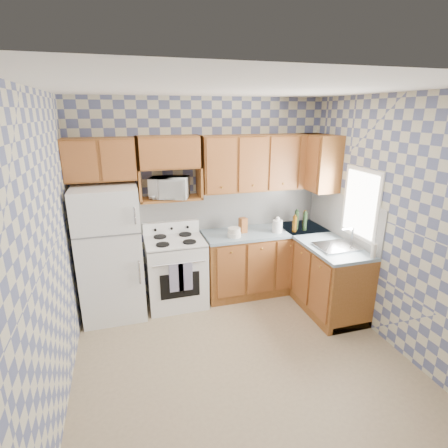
{
  "coord_description": "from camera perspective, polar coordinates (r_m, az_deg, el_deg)",
  "views": [
    {
      "loc": [
        -1.05,
        -3.0,
        2.51
      ],
      "look_at": [
        0.05,
        0.75,
        1.25
      ],
      "focal_mm": 28.0,
      "sensor_mm": 36.0,
      "label": 1
    }
  ],
  "objects": [
    {
      "name": "bottle_1",
      "position": [
        5.01,
        13.07,
        0.42
      ],
      "size": [
        0.06,
        0.06,
        0.26
      ],
      "primitive_type": "cylinder",
      "color": "black",
      "rests_on": "countertop_back"
    },
    {
      "name": "upper_cabinets_right",
      "position": [
        5.02,
        15.04,
        9.71
      ],
      "size": [
        0.33,
        0.7,
        0.74
      ],
      "primitive_type": "cube",
      "color": "brown",
      "rests_on": "right_wall"
    },
    {
      "name": "base_cabinets_back",
      "position": [
        5.13,
        6.63,
        -6.07
      ],
      "size": [
        1.75,
        0.6,
        0.88
      ],
      "primitive_type": "cube",
      "color": "brown",
      "rests_on": "floor"
    },
    {
      "name": "bottle_2",
      "position": [
        5.12,
        13.01,
        0.69
      ],
      "size": [
        0.06,
        0.06,
        0.24
      ],
      "primitive_type": "cylinder",
      "color": "#4D2D08",
      "rests_on": "countertop_back"
    },
    {
      "name": "right_wall",
      "position": [
        4.23,
        25.08,
        0.23
      ],
      "size": [
        0.02,
        3.2,
        2.7
      ],
      "primitive_type": "cube",
      "color": "slate",
      "rests_on": "ground"
    },
    {
      "name": "bottle_0",
      "position": [
        5.01,
        11.74,
        0.62
      ],
      "size": [
        0.06,
        0.06,
        0.27
      ],
      "primitive_type": "cylinder",
      "color": "black",
      "rests_on": "countertop_back"
    },
    {
      "name": "knife_block",
      "position": [
        4.8,
        3.12,
        -0.19
      ],
      "size": [
        0.11,
        0.11,
        0.21
      ],
      "primitive_type": "cube",
      "rotation": [
        0.0,
        0.0,
        0.21
      ],
      "color": "brown",
      "rests_on": "countertop_back"
    },
    {
      "name": "stove_body",
      "position": [
        4.78,
        -7.85,
        -7.83
      ],
      "size": [
        0.76,
        0.65,
        0.9
      ],
      "primitive_type": "cube",
      "color": "white",
      "rests_on": "floor"
    },
    {
      "name": "bottle_3",
      "position": [
        4.92,
        11.43,
        -0.02
      ],
      "size": [
        0.06,
        0.06,
        0.22
      ],
      "primitive_type": "cylinder",
      "color": "#4D2D08",
      "rests_on": "countertop_back"
    },
    {
      "name": "backsplash_right",
      "position": [
        4.87,
        18.7,
        1.28
      ],
      "size": [
        0.02,
        1.6,
        0.56
      ],
      "primitive_type": "cube",
      "color": "white",
      "rests_on": "right_wall"
    },
    {
      "name": "refrigerator",
      "position": [
        4.57,
        -18.04,
        -4.48
      ],
      "size": [
        0.75,
        0.7,
        1.68
      ],
      "primitive_type": "cube",
      "color": "white",
      "rests_on": "floor"
    },
    {
      "name": "dish_towel_right",
      "position": [
        4.44,
        -6.32,
        -8.53
      ],
      "size": [
        0.18,
        0.02,
        0.37
      ],
      "primitive_type": "cube",
      "color": "navy",
      "rests_on": "stove_body"
    },
    {
      "name": "microwave",
      "position": [
        4.55,
        -8.91,
        5.89
      ],
      "size": [
        0.56,
        0.47,
        0.27
      ],
      "primitive_type": "imported",
      "rotation": [
        0.0,
        0.0,
        -0.34
      ],
      "color": "white",
      "rests_on": "microwave_shelf"
    },
    {
      "name": "floor",
      "position": [
        4.05,
        2.47,
        -20.44
      ],
      "size": [
        3.4,
        3.4,
        0.0
      ],
      "primitive_type": "plane",
      "color": "#8C7659",
      "rests_on": "ground"
    },
    {
      "name": "soap_bottle",
      "position": [
        4.33,
        23.25,
        -4.02
      ],
      "size": [
        0.06,
        0.06,
        0.17
      ],
      "primitive_type": "cylinder",
      "color": "silver",
      "rests_on": "countertop_right"
    },
    {
      "name": "window",
      "position": [
        4.53,
        21.44,
        3.08
      ],
      "size": [
        0.02,
        0.66,
        0.86
      ],
      "primitive_type": "cube",
      "color": "white",
      "rests_on": "right_wall"
    },
    {
      "name": "back_wall",
      "position": [
        4.86,
        -3.4,
        4.02
      ],
      "size": [
        3.4,
        0.02,
        2.7
      ],
      "primitive_type": "cube",
      "color": "slate",
      "rests_on": "ground"
    },
    {
      "name": "backguard",
      "position": [
        4.83,
        -8.62,
        -0.56
      ],
      "size": [
        0.76,
        0.08,
        0.17
      ],
      "primitive_type": "cube",
      "color": "white",
      "rests_on": "cooktop"
    },
    {
      "name": "base_cabinets_right",
      "position": [
        4.97,
        15.05,
        -7.39
      ],
      "size": [
        0.6,
        1.6,
        0.88
      ],
      "primitive_type": "cube",
      "color": "brown",
      "rests_on": "floor"
    },
    {
      "name": "cooktop",
      "position": [
        4.6,
        -8.09,
        -2.72
      ],
      "size": [
        0.76,
        0.65,
        0.02
      ],
      "primitive_type": "cube",
      "color": "silver",
      "rests_on": "stove_body"
    },
    {
      "name": "microwave_shelf",
      "position": [
        4.6,
        -8.67,
        4.15
      ],
      "size": [
        0.8,
        0.33,
        0.03
      ],
      "primitive_type": "cube",
      "color": "brown",
      "rests_on": "back_wall"
    },
    {
      "name": "electric_kettle",
      "position": [
        4.86,
        8.71,
        -0.37
      ],
      "size": [
        0.14,
        0.14,
        0.17
      ],
      "primitive_type": "cylinder",
      "color": "white",
      "rests_on": "countertop_back"
    },
    {
      "name": "food_containers",
      "position": [
        4.64,
        1.69,
        -1.37
      ],
      "size": [
        0.18,
        0.18,
        0.12
      ],
      "primitive_type": null,
      "color": "silver",
      "rests_on": "countertop_back"
    },
    {
      "name": "countertop_back",
      "position": [
        4.96,
        6.84,
        -1.22
      ],
      "size": [
        1.77,
        0.63,
        0.04
      ],
      "primitive_type": "cube",
      "color": "slate",
      "rests_on": "base_cabinets_back"
    },
    {
      "name": "upper_cabinets_back",
      "position": [
        4.86,
        6.6,
        9.95
      ],
      "size": [
        1.75,
        0.33,
        0.74
      ],
      "primitive_type": "cube",
      "color": "brown",
      "rests_on": "back_wall"
    },
    {
      "name": "backsplash_back",
      "position": [
        4.99,
        1.14,
        2.64
      ],
      "size": [
        2.6,
        0.02,
        0.56
      ],
      "primitive_type": "cube",
      "color": "white",
      "rests_on": "back_wall"
    },
    {
      "name": "upper_cabinets_fridge",
      "position": [
        4.48,
        -19.6,
        9.92
      ],
      "size": [
        0.82,
        0.33,
        0.5
      ],
      "primitive_type": "cube",
      "color": "brown",
      "rests_on": "back_wall"
    },
    {
      "name": "countertop_right",
      "position": [
        4.8,
        15.44,
        -2.41
      ],
      "size": [
        0.63,
        1.6,
        0.04
      ],
      "primitive_type": "cube",
      "color": "slate",
      "rests_on": "base_cabinets_right"
    },
    {
      "name": "dish_towel_left",
      "position": [
        4.43,
        -7.76,
        -8.68
      ],
      "size": [
        0.18,
        0.02,
        0.37
      ],
      "primitive_type": "cube",
      "color": "navy",
      "rests_on": "stove_body"
    },
    {
      "name": "sink",
      "position": [
        4.52,
        17.81,
        -3.56
      ],
      "size": [
        0.48,
        0.4,
        0.03
      ],
      "primitive_type": "cube",
      "color": "#B7B7BC",
      "rests_on": "countertop_right"
    }
  ]
}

